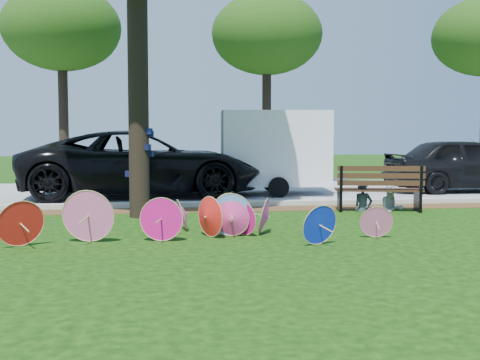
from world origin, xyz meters
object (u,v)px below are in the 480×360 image
object	(u,v)px
parasol_pile	(194,217)
person_right	(392,185)
black_van	(142,164)
dark_pickup	(466,165)
park_bench	(378,188)
cargo_trailer	(275,148)
person_left	(364,183)

from	to	relation	value
parasol_pile	person_right	xyz separation A→B (m)	(4.92, 3.28, 0.24)
black_van	dark_pickup	world-z (taller)	black_van
person_right	parasol_pile	bearing A→B (deg)	-140.87
park_bench	parasol_pile	bearing A→B (deg)	-133.05
parasol_pile	black_van	distance (m)	7.45
cargo_trailer	person_left	xyz separation A→B (m)	(1.31, -4.22, -0.74)
dark_pickup	black_van	bearing A→B (deg)	91.67
park_bench	black_van	bearing A→B (deg)	155.49
cargo_trailer	person_left	distance (m)	4.48
parasol_pile	person_left	bearing A→B (deg)	37.85
person_left	black_van	bearing A→B (deg)	131.86
dark_pickup	person_left	size ratio (longest dim) A/B	3.82
parasol_pile	cargo_trailer	size ratio (longest dim) A/B	2.11
dark_pickup	cargo_trailer	distance (m)	6.18
parasol_pile	person_right	world-z (taller)	person_right
cargo_trailer	person_right	world-z (taller)	cargo_trailer
black_van	person_right	distance (m)	7.24
dark_pickup	person_right	world-z (taller)	dark_pickup
black_van	cargo_trailer	bearing A→B (deg)	-88.94
parasol_pile	park_bench	distance (m)	5.60
person_left	cargo_trailer	bearing A→B (deg)	96.73
black_van	person_left	distance (m)	6.67
cargo_trailer	person_right	bearing A→B (deg)	-59.53
black_van	cargo_trailer	xyz separation A→B (m)	(3.97, 0.15, 0.45)
black_van	person_left	size ratio (longest dim) A/B	5.22
black_van	person_right	bearing A→B (deg)	-125.30
cargo_trailer	park_bench	world-z (taller)	cargo_trailer
dark_pickup	person_left	world-z (taller)	dark_pickup
person_left	person_right	size ratio (longest dim) A/B	1.10
parasol_pile	black_van	size ratio (longest dim) A/B	0.97
black_van	park_bench	bearing A→B (deg)	-127.25
park_bench	cargo_trailer	bearing A→B (deg)	122.93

